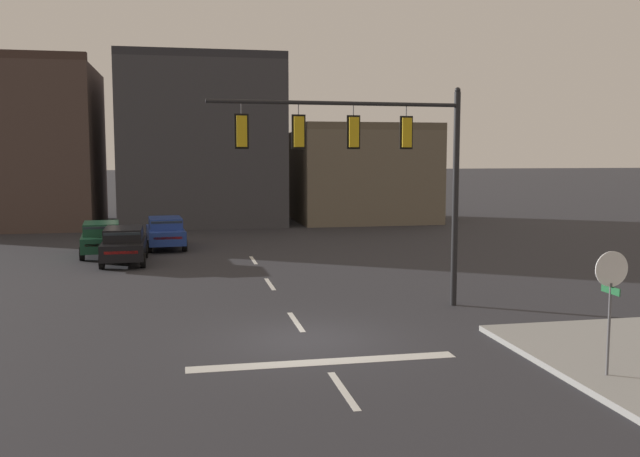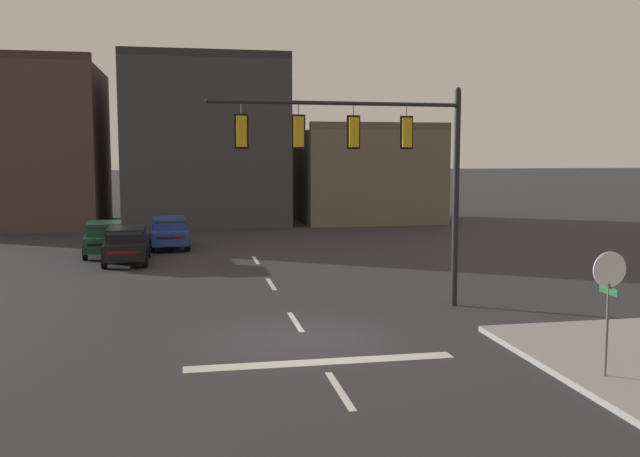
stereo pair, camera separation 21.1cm
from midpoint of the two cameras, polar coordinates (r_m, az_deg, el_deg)
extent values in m
plane|color=#2B2B30|center=(18.50, -1.29, -9.12)|extent=(400.00, 400.00, 0.00)
cube|color=silver|center=(16.61, -0.06, -10.89)|extent=(6.40, 0.50, 0.01)
cube|color=silver|center=(14.75, 1.50, -13.11)|extent=(0.16, 2.40, 0.01)
cube|color=silver|center=(20.40, -2.28, -7.65)|extent=(0.16, 2.40, 0.01)
cube|color=silver|center=(26.21, -4.36, -4.57)|extent=(0.16, 2.40, 0.01)
cube|color=silver|center=(32.09, -5.67, -2.60)|extent=(0.16, 2.40, 0.01)
cylinder|color=black|center=(22.49, 10.78, 2.30)|extent=(0.20, 0.20, 6.80)
cylinder|color=black|center=(21.17, 1.12, 10.24)|extent=(7.81, 0.46, 0.12)
sphere|color=black|center=(22.53, 10.96, 11.08)|extent=(0.18, 0.18, 0.18)
cylinder|color=#56565B|center=(21.83, 6.81, 9.45)|extent=(0.03, 0.03, 0.35)
cube|color=gold|center=(21.80, 6.79, 7.81)|extent=(0.31, 0.25, 0.90)
sphere|color=red|center=(21.93, 6.68, 8.54)|extent=(0.20, 0.20, 0.20)
sphere|color=#2D2314|center=(21.92, 6.67, 7.81)|extent=(0.20, 0.20, 0.20)
sphere|color=black|center=(21.92, 6.66, 7.07)|extent=(0.20, 0.20, 0.20)
cube|color=black|center=(21.78, 6.81, 7.82)|extent=(0.42, 0.05, 1.02)
cylinder|color=#56565B|center=(21.29, 2.46, 9.58)|extent=(0.03, 0.03, 0.35)
cube|color=gold|center=(21.27, 2.46, 7.89)|extent=(0.31, 0.25, 0.90)
sphere|color=red|center=(21.40, 2.36, 8.64)|extent=(0.20, 0.20, 0.20)
sphere|color=#2D2314|center=(21.39, 2.36, 7.89)|extent=(0.20, 0.20, 0.20)
sphere|color=black|center=(21.38, 2.35, 7.13)|extent=(0.20, 0.20, 0.20)
cube|color=black|center=(21.25, 2.47, 7.90)|extent=(0.42, 0.05, 1.02)
cylinder|color=#56565B|center=(20.88, -2.08, 9.65)|extent=(0.03, 0.03, 0.35)
cube|color=gold|center=(20.85, -2.07, 7.93)|extent=(0.31, 0.25, 0.90)
sphere|color=red|center=(20.99, -2.15, 8.69)|extent=(0.20, 0.20, 0.20)
sphere|color=#2D2314|center=(20.98, -2.15, 7.92)|extent=(0.20, 0.20, 0.20)
sphere|color=black|center=(20.97, -2.14, 7.15)|extent=(0.20, 0.20, 0.20)
cube|color=black|center=(20.83, -2.06, 7.93)|extent=(0.42, 0.05, 1.02)
cylinder|color=#56565B|center=(20.60, -6.78, 9.65)|extent=(0.03, 0.03, 0.35)
cube|color=gold|center=(20.57, -6.76, 7.92)|extent=(0.31, 0.25, 0.90)
sphere|color=red|center=(20.71, -6.81, 8.68)|extent=(0.20, 0.20, 0.20)
sphere|color=#2D2314|center=(20.70, -6.80, 7.91)|extent=(0.20, 0.20, 0.20)
sphere|color=black|center=(20.70, -6.79, 7.13)|extent=(0.20, 0.20, 0.20)
cube|color=black|center=(20.55, -6.75, 7.92)|extent=(0.42, 0.05, 1.02)
cylinder|color=#56565B|center=(16.13, 22.25, -7.92)|extent=(0.06, 0.06, 2.15)
cylinder|color=white|center=(15.87, 22.45, -3.09)|extent=(0.76, 0.03, 0.76)
cylinder|color=#B21414|center=(15.88, 22.42, -3.08)|extent=(0.68, 0.03, 0.68)
cube|color=#19592D|center=(15.94, 22.38, -4.69)|extent=(0.02, 0.64, 0.16)
cube|color=#143D28|center=(35.02, -17.63, -0.98)|extent=(2.18, 4.54, 0.70)
cube|color=#143D28|center=(34.80, -17.67, 0.02)|extent=(1.81, 2.59, 0.56)
cube|color=#2D3842|center=(35.56, -17.64, 0.11)|extent=(1.54, 0.38, 0.47)
cube|color=#2D3842|center=(33.64, -17.71, -0.22)|extent=(1.53, 0.35, 0.46)
cylinder|color=black|center=(36.53, -18.90, -1.34)|extent=(0.27, 0.66, 0.64)
cylinder|color=black|center=(36.49, -16.23, -1.26)|extent=(0.27, 0.66, 0.64)
cylinder|color=black|center=(33.66, -19.11, -1.96)|extent=(0.27, 0.66, 0.64)
cylinder|color=black|center=(33.62, -16.21, -1.88)|extent=(0.27, 0.66, 0.64)
sphere|color=silver|center=(37.19, -18.45, -0.53)|extent=(0.16, 0.16, 0.16)
sphere|color=silver|center=(37.17, -16.68, -0.48)|extent=(0.16, 0.16, 0.16)
cube|color=maroon|center=(32.84, -17.71, -1.30)|extent=(1.37, 0.16, 0.12)
cube|color=navy|center=(36.82, -12.72, -0.51)|extent=(2.13, 4.52, 0.70)
cube|color=navy|center=(36.61, -12.73, 0.45)|extent=(1.78, 2.58, 0.56)
cube|color=#2D3842|center=(37.37, -12.80, 0.53)|extent=(1.53, 0.36, 0.47)
cube|color=#2D3842|center=(35.44, -12.63, 0.23)|extent=(1.53, 0.33, 0.46)
cylinder|color=black|center=(38.27, -14.10, -0.87)|extent=(0.27, 0.65, 0.64)
cylinder|color=black|center=(38.36, -11.56, -0.79)|extent=(0.27, 0.65, 0.64)
cylinder|color=black|center=(35.39, -13.96, -1.42)|extent=(0.27, 0.65, 0.64)
cylinder|color=black|center=(35.48, -11.21, -1.34)|extent=(0.27, 0.65, 0.64)
sphere|color=silver|center=(38.96, -13.74, -0.10)|extent=(0.16, 0.16, 0.16)
sphere|color=silver|center=(39.01, -12.05, -0.05)|extent=(0.16, 0.16, 0.16)
cube|color=maroon|center=(34.65, -12.53, -0.78)|extent=(1.37, 0.14, 0.12)
cube|color=black|center=(32.23, -15.93, -1.52)|extent=(1.87, 4.43, 0.70)
cube|color=black|center=(32.01, -15.98, -0.44)|extent=(1.64, 2.49, 0.56)
cube|color=#2D3842|center=(32.77, -15.90, -0.32)|extent=(1.52, 0.27, 0.47)
cube|color=#2D3842|center=(30.85, -16.12, -0.72)|extent=(1.52, 0.24, 0.46)
cylinder|color=black|center=(33.78, -17.20, -1.87)|extent=(0.23, 0.64, 0.64)
cylinder|color=black|center=(33.67, -14.31, -1.81)|extent=(0.23, 0.64, 0.64)
cylinder|color=black|center=(30.92, -17.65, -2.61)|extent=(0.23, 0.64, 0.64)
cylinder|color=black|center=(30.80, -14.50, -2.54)|extent=(0.23, 0.64, 0.64)
sphere|color=silver|center=(34.42, -16.66, -0.99)|extent=(0.16, 0.16, 0.16)
sphere|color=silver|center=(34.35, -14.75, -0.94)|extent=(0.16, 0.16, 0.16)
cube|color=maroon|center=(30.06, -16.20, -1.92)|extent=(1.37, 0.06, 0.12)
cube|color=#473833|center=(51.17, -24.63, 6.03)|extent=(12.14, 9.82, 10.53)
cube|color=#38383D|center=(51.31, -9.87, 6.72)|extent=(10.92, 12.75, 10.93)
cube|color=#2B2B30|center=(45.67, -9.80, 13.99)|extent=(10.92, 0.60, 0.50)
cube|color=#665B4C|center=(50.75, 3.38, 4.29)|extent=(9.65, 8.28, 6.47)
cube|color=brown|center=(47.05, 4.60, 8.38)|extent=(9.65, 0.60, 0.50)
camera|label=1|loc=(0.11, -90.28, -0.03)|focal=39.02mm
camera|label=2|loc=(0.11, 89.72, 0.03)|focal=39.02mm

